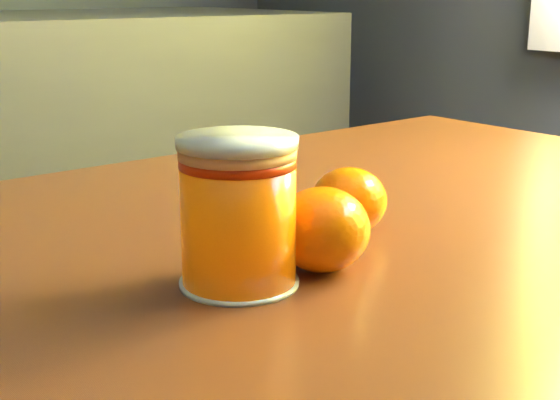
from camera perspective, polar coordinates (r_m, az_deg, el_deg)
table at (r=0.59m, az=4.36°, el=-12.96°), size 1.06×0.77×0.77m
juice_glass at (r=0.48m, az=-3.07°, el=-0.96°), size 0.07×0.07×0.09m
orange_front at (r=0.51m, az=3.10°, el=-2.16°), size 0.08×0.08×0.06m
orange_back at (r=0.59m, az=5.07°, el=-0.05°), size 0.08×0.08×0.05m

